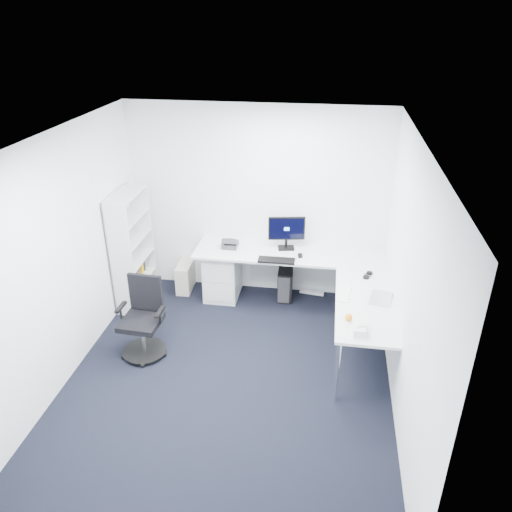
# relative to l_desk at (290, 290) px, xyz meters

# --- Properties ---
(ground) EXTENTS (4.20, 4.20, 0.00)m
(ground) POSITION_rel_l_desk_xyz_m (-0.55, -1.40, -0.39)
(ground) COLOR black
(ceiling) EXTENTS (4.20, 4.20, 0.00)m
(ceiling) POSITION_rel_l_desk_xyz_m (-0.55, -1.40, 2.31)
(ceiling) COLOR white
(wall_back) EXTENTS (3.60, 0.02, 2.70)m
(wall_back) POSITION_rel_l_desk_xyz_m (-0.55, 0.70, 0.96)
(wall_back) COLOR white
(wall_back) RESTS_ON ground
(wall_front) EXTENTS (3.60, 0.02, 2.70)m
(wall_front) POSITION_rel_l_desk_xyz_m (-0.55, -3.50, 0.96)
(wall_front) COLOR white
(wall_front) RESTS_ON ground
(wall_left) EXTENTS (0.02, 4.20, 2.70)m
(wall_left) POSITION_rel_l_desk_xyz_m (-2.35, -1.40, 0.96)
(wall_left) COLOR white
(wall_left) RESTS_ON ground
(wall_right) EXTENTS (0.02, 4.20, 2.70)m
(wall_right) POSITION_rel_l_desk_xyz_m (1.25, -1.40, 0.96)
(wall_right) COLOR white
(wall_right) RESTS_ON ground
(l_desk) EXTENTS (2.69, 1.51, 0.79)m
(l_desk) POSITION_rel_l_desk_xyz_m (0.00, 0.00, 0.00)
(l_desk) COLOR silver
(l_desk) RESTS_ON ground
(drawer_pedestal) EXTENTS (0.46, 0.58, 0.71)m
(drawer_pedestal) POSITION_rel_l_desk_xyz_m (-1.00, 0.39, -0.04)
(drawer_pedestal) COLOR silver
(drawer_pedestal) RESTS_ON ground
(bookshelf) EXTENTS (0.32, 0.81, 1.63)m
(bookshelf) POSITION_rel_l_desk_xyz_m (-2.17, 0.05, 0.42)
(bookshelf) COLOR silver
(bookshelf) RESTS_ON ground
(task_chair) EXTENTS (0.57, 0.57, 0.98)m
(task_chair) POSITION_rel_l_desk_xyz_m (-1.65, -1.11, 0.10)
(task_chair) COLOR black
(task_chair) RESTS_ON ground
(black_pc_tower) EXTENTS (0.23, 0.47, 0.45)m
(black_pc_tower) POSITION_rel_l_desk_xyz_m (-0.10, 0.50, -0.17)
(black_pc_tower) COLOR black
(black_pc_tower) RESTS_ON ground
(beige_pc_tower) EXTENTS (0.21, 0.45, 0.42)m
(beige_pc_tower) POSITION_rel_l_desk_xyz_m (-1.59, 0.47, -0.18)
(beige_pc_tower) COLOR #C0B6A3
(beige_pc_tower) RESTS_ON ground
(power_strip) EXTENTS (0.36, 0.11, 0.04)m
(power_strip) POSITION_rel_l_desk_xyz_m (0.28, 0.62, -0.37)
(power_strip) COLOR white
(power_strip) RESTS_ON ground
(monitor) EXTENTS (0.52, 0.25, 0.48)m
(monitor) POSITION_rel_l_desk_xyz_m (-0.10, 0.46, 0.63)
(monitor) COLOR black
(monitor) RESTS_ON l_desk
(black_keyboard) EXTENTS (0.49, 0.18, 0.02)m
(black_keyboard) POSITION_rel_l_desk_xyz_m (-0.19, 0.07, 0.40)
(black_keyboard) COLOR black
(black_keyboard) RESTS_ON l_desk
(mouse) EXTENTS (0.07, 0.10, 0.03)m
(mouse) POSITION_rel_l_desk_xyz_m (0.11, 0.24, 0.41)
(mouse) COLOR black
(mouse) RESTS_ON l_desk
(desk_phone) EXTENTS (0.21, 0.21, 0.15)m
(desk_phone) POSITION_rel_l_desk_xyz_m (-0.88, 0.39, 0.47)
(desk_phone) COLOR #2E2D30
(desk_phone) RESTS_ON l_desk
(laptop) EXTENTS (0.41, 0.40, 0.25)m
(laptop) POSITION_rel_l_desk_xyz_m (1.10, -0.69, 0.52)
(laptop) COLOR silver
(laptop) RESTS_ON l_desk
(white_keyboard) EXTENTS (0.16, 0.40, 0.01)m
(white_keyboard) POSITION_rel_l_desk_xyz_m (0.69, -0.65, 0.40)
(white_keyboard) COLOR white
(white_keyboard) RESTS_ON l_desk
(headphones) EXTENTS (0.17, 0.21, 0.05)m
(headphones) POSITION_rel_l_desk_xyz_m (0.98, -0.17, 0.42)
(headphones) COLOR black
(headphones) RESTS_ON l_desk
(orange_fruit) EXTENTS (0.08, 0.08, 0.08)m
(orange_fruit) POSITION_rel_l_desk_xyz_m (0.73, -1.19, 0.43)
(orange_fruit) COLOR orange
(orange_fruit) RESTS_ON l_desk
(tissue_box) EXTENTS (0.14, 0.24, 0.08)m
(tissue_box) POSITION_rel_l_desk_xyz_m (0.83, -1.39, 0.43)
(tissue_box) COLOR white
(tissue_box) RESTS_ON l_desk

